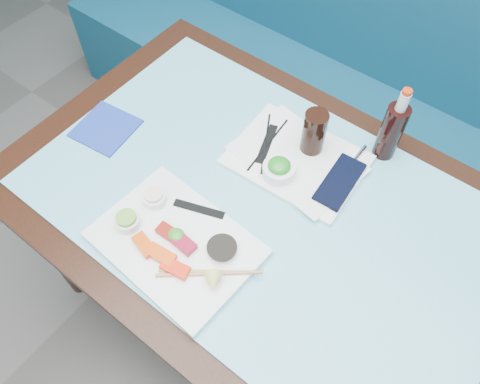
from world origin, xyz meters
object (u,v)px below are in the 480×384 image
Objects in this scene: blue_napkin at (106,128)px; sashimi_plate at (176,244)px; cola_bottle_body at (391,132)px; cola_glass at (314,132)px; dining_table at (264,222)px; seaweed_bowl at (279,170)px; booth_bench at (382,116)px; serving_tray at (297,160)px.

sashimi_plate is at bearing -20.59° from blue_napkin.
cola_glass is at bearing -143.84° from cola_bottle_body.
dining_table is at bearing -88.62° from cola_glass.
seaweed_bowl is at bearing 79.80° from sashimi_plate.
booth_bench reaches higher than sashimi_plate.
sashimi_plate is 2.23× the size of cola_bottle_body.
blue_napkin is at bearing 162.89° from sashimi_plate.
cola_glass is at bearing -90.49° from booth_bench.
seaweed_bowl is 0.52m from blue_napkin.
cola_glass is 0.83× the size of blue_napkin.
cola_glass reaches higher than seaweed_bowl.
booth_bench reaches higher than serving_tray.
serving_tray is 0.56m from blue_napkin.
booth_bench is 0.86m from seaweed_bowl.
cola_glass is (0.02, 0.13, 0.05)m from seaweed_bowl.
cola_glass is 0.20m from cola_bottle_body.
seaweed_bowl is (-0.01, -0.07, 0.02)m from serving_tray.
booth_bench is 2.14× the size of dining_table.
seaweed_bowl is 0.32m from cola_bottle_body.
booth_bench is at bearing 90.00° from dining_table.
booth_bench is 0.70m from cola_bottle_body.
sashimi_plate is 0.47m from cola_glass.
booth_bench is at bearing 85.68° from serving_tray.
serving_tray is at bearing -91.30° from booth_bench.
serving_tray is 2.05× the size of cola_bottle_body.
seaweed_bowl is at bearing -126.36° from cola_bottle_body.
dining_table is at bearing -87.71° from serving_tray.
seaweed_bowl is at bearing 105.70° from dining_table.
serving_tray is at bearing 25.43° from blue_napkin.
serving_tray is (-0.02, 0.17, 0.10)m from dining_table.
seaweed_bowl reaches higher than blue_napkin.
seaweed_bowl reaches higher than serving_tray.
sashimi_plate is at bearing -95.53° from booth_bench.
cola_bottle_body is (0.26, 0.57, 0.08)m from sashimi_plate.
dining_table is at bearing -90.00° from booth_bench.
booth_bench reaches higher than dining_table.
sashimi_plate is 1.09× the size of serving_tray.
cola_bottle_body is (0.16, -0.50, 0.47)m from booth_bench.
blue_napkin is (-0.52, -0.30, -0.08)m from cola_glass.
booth_bench reaches higher than blue_napkin.
cola_glass is at bearing 81.20° from sashimi_plate.
serving_tray is 4.06× the size of seaweed_bowl.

